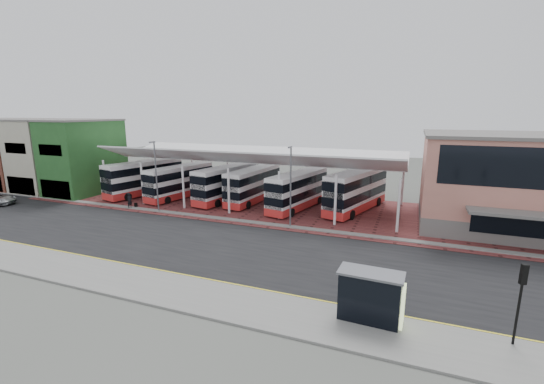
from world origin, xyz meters
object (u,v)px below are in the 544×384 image
object	(u,v)px
terminal	(524,182)
bus_0	(144,178)
bus_3	(253,185)
traffic_signal_west	(521,292)
pedestrian	(130,201)
bus_4	(298,191)
bus_shelter	(375,294)
bus_2	(226,184)
bus_1	(180,182)
bus_5	(356,191)

from	to	relation	value
terminal	bus_0	xyz separation A→B (m)	(-44.26, -1.24, -2.31)
terminal	bus_0	distance (m)	44.33
bus_3	traffic_signal_west	size ratio (longest dim) A/B	2.51
pedestrian	traffic_signal_west	distance (m)	38.62
terminal	pedestrian	xyz separation A→B (m)	(-40.90, -7.89, -3.66)
bus_4	bus_shelter	size ratio (longest dim) A/B	3.01
bus_2	bus_shelter	bearing A→B (deg)	-36.96
bus_3	traffic_signal_west	bearing A→B (deg)	-37.01
bus_shelter	bus_0	bearing A→B (deg)	150.13
bus_3	terminal	bearing A→B (deg)	4.87
bus_1	bus_2	world-z (taller)	bus_2
pedestrian	traffic_signal_west	world-z (taller)	traffic_signal_west
terminal	traffic_signal_west	distance (m)	22.12
bus_2	traffic_signal_west	bearing A→B (deg)	-28.26
bus_3	bus_4	xyz separation A→B (m)	(6.22, -1.12, 0.02)
pedestrian	bus_shelter	size ratio (longest dim) A/B	0.53
traffic_signal_west	terminal	bearing A→B (deg)	58.12
bus_1	bus_5	distance (m)	22.82
bus_3	bus_1	bearing A→B (deg)	-166.23
terminal	bus_shelter	xyz separation A→B (m)	(-11.41, -22.16, -2.78)
terminal	bus_4	bearing A→B (deg)	-178.03
bus_5	bus_shelter	bearing A→B (deg)	-62.40
bus_5	traffic_signal_west	size ratio (longest dim) A/B	2.76
bus_2	bus_3	distance (m)	3.54
terminal	bus_5	distance (m)	16.07
bus_1	bus_5	size ratio (longest dim) A/B	0.91
bus_3	traffic_signal_west	xyz separation A→B (m)	(23.79, -21.88, 0.76)
terminal	bus_5	bearing A→B (deg)	176.76
terminal	traffic_signal_west	xyz separation A→B (m)	(-4.82, -21.52, -1.72)
bus_0	bus_shelter	size ratio (longest dim) A/B	3.22
bus_2	traffic_signal_west	xyz separation A→B (m)	(27.30, -21.35, 0.69)
bus_2	bus_shelter	world-z (taller)	bus_2
bus_3	bus_5	world-z (taller)	bus_5
bus_0	bus_5	world-z (taller)	bus_5
bus_3	bus_4	size ratio (longest dim) A/B	0.98
bus_0	pedestrian	distance (m)	7.56
bus_0	bus_1	world-z (taller)	bus_0
bus_shelter	traffic_signal_west	size ratio (longest dim) A/B	0.85
bus_2	pedestrian	distance (m)	11.76
bus_3	bus_5	xyz separation A→B (m)	(12.73, 0.55, 0.20)
bus_0	bus_3	size ratio (longest dim) A/B	1.09
bus_1	bus_shelter	bearing A→B (deg)	-26.58
bus_3	bus_2	bearing A→B (deg)	-165.82
bus_3	traffic_signal_west	distance (m)	32.33
terminal	bus_0	bearing A→B (deg)	-178.39
bus_1	bus_4	bearing A→B (deg)	12.31
bus_5	pedestrian	distance (m)	26.55
bus_0	bus_shelter	world-z (taller)	bus_0
terminal	bus_4	world-z (taller)	terminal
terminal	bus_3	world-z (taller)	terminal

